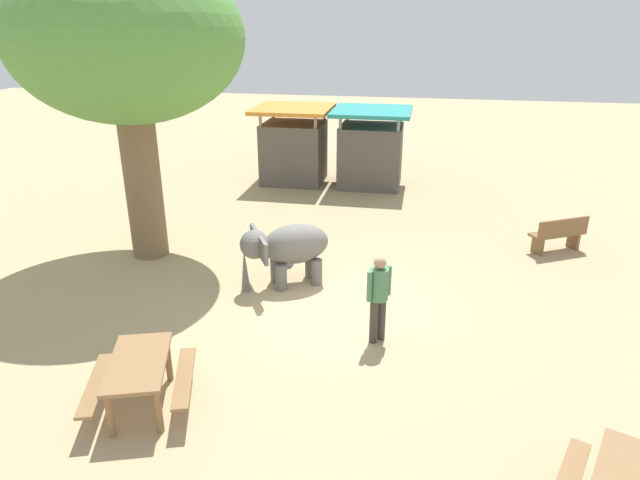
# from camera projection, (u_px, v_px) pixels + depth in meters

# --- Properties ---
(ground_plane) EXTENTS (60.00, 60.00, 0.00)m
(ground_plane) POSITION_uv_depth(u_px,v_px,m) (327.00, 305.00, 11.19)
(ground_plane) COLOR tan
(elephant) EXTENTS (1.86, 1.63, 1.33)m
(elephant) POSITION_uv_depth(u_px,v_px,m) (287.00, 247.00, 11.75)
(elephant) COLOR slate
(elephant) RESTS_ON ground_plane
(person_handler) EXTENTS (0.39, 0.38, 1.62)m
(person_handler) POSITION_uv_depth(u_px,v_px,m) (379.00, 293.00, 9.65)
(person_handler) COLOR #3F3833
(person_handler) RESTS_ON ground_plane
(shade_tree_main) EXTENTS (5.03, 4.61, 6.70)m
(shade_tree_main) POSITION_uv_depth(u_px,v_px,m) (126.00, 42.00, 11.81)
(shade_tree_main) COLOR brown
(shade_tree_main) RESTS_ON ground_plane
(wooden_bench) EXTENTS (1.42, 1.03, 0.88)m
(wooden_bench) POSITION_uv_depth(u_px,v_px,m) (559.00, 234.00, 13.53)
(wooden_bench) COLOR brown
(wooden_bench) RESTS_ON ground_plane
(picnic_table_near) EXTENTS (1.88, 1.89, 0.78)m
(picnic_table_near) POSITION_uv_depth(u_px,v_px,m) (139.00, 372.00, 8.12)
(picnic_table_near) COLOR olive
(picnic_table_near) RESTS_ON ground_plane
(market_stall_orange) EXTENTS (2.50, 2.50, 2.52)m
(market_stall_orange) POSITION_uv_depth(u_px,v_px,m) (294.00, 149.00, 19.02)
(market_stall_orange) COLOR #59514C
(market_stall_orange) RESTS_ON ground_plane
(market_stall_teal) EXTENTS (2.50, 2.50, 2.52)m
(market_stall_teal) POSITION_uv_depth(u_px,v_px,m) (371.00, 152.00, 18.57)
(market_stall_teal) COLOR #59514C
(market_stall_teal) RESTS_ON ground_plane
(feed_bucket) EXTENTS (0.36, 0.36, 0.32)m
(feed_bucket) POSITION_uv_depth(u_px,v_px,m) (286.00, 258.00, 12.98)
(feed_bucket) COLOR gray
(feed_bucket) RESTS_ON ground_plane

